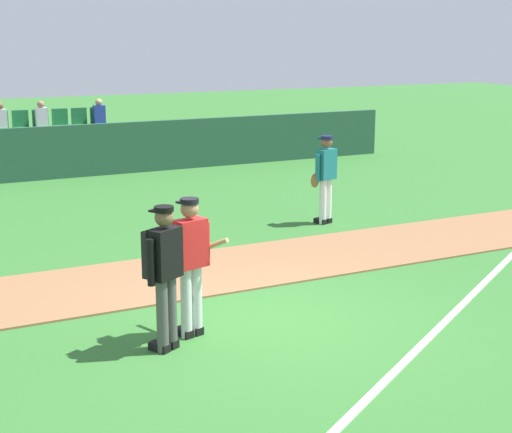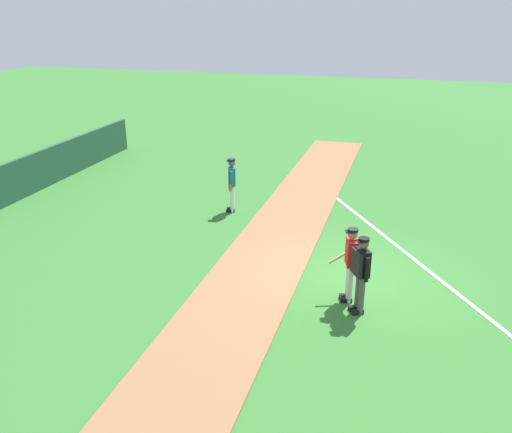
# 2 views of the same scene
# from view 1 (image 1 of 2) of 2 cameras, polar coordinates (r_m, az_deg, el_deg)

# --- Properties ---
(ground_plane) EXTENTS (80.00, 80.00, 0.00)m
(ground_plane) POSITION_cam_1_polar(r_m,az_deg,el_deg) (10.31, 0.85, -7.68)
(ground_plane) COLOR #33702D
(infield_dirt_path) EXTENTS (28.00, 2.27, 0.03)m
(infield_dirt_path) POSITION_cam_1_polar(r_m,az_deg,el_deg) (12.33, -4.26, -4.13)
(infield_dirt_path) COLOR #936642
(infield_dirt_path) RESTS_ON ground
(foul_line_chalk) EXTENTS (10.21, 6.47, 0.01)m
(foul_line_chalk) POSITION_cam_1_polar(r_m,az_deg,el_deg) (11.58, 15.37, -5.78)
(foul_line_chalk) COLOR white
(foul_line_chalk) RESTS_ON ground
(dugout_fence) EXTENTS (20.00, 0.16, 1.39)m
(dugout_fence) POSITION_cam_1_polar(r_m,az_deg,el_deg) (21.00, -14.32, 4.58)
(dugout_fence) COLOR #234C38
(dugout_fence) RESTS_ON ground
(stadium_bleachers) EXTENTS (4.45, 2.10, 1.90)m
(stadium_bleachers) POSITION_cam_1_polar(r_m,az_deg,el_deg) (22.44, -15.12, 4.57)
(stadium_bleachers) COLOR slate
(stadium_bleachers) RESTS_ON ground
(batter_red_jersey) EXTENTS (0.74, 0.70, 1.76)m
(batter_red_jersey) POSITION_cam_1_polar(r_m,az_deg,el_deg) (9.56, -4.82, -3.31)
(batter_red_jersey) COLOR silver
(batter_red_jersey) RESTS_ON ground
(umpire_home_plate) EXTENTS (0.54, 0.45, 1.76)m
(umpire_home_plate) POSITION_cam_1_polar(r_m,az_deg,el_deg) (9.15, -6.76, -3.89)
(umpire_home_plate) COLOR #4C4C4C
(umpire_home_plate) RESTS_ON ground
(runner_teal_jersey) EXTENTS (0.67, 0.39, 1.76)m
(runner_teal_jersey) POSITION_cam_1_polar(r_m,az_deg,el_deg) (15.41, 5.11, 2.97)
(runner_teal_jersey) COLOR white
(runner_teal_jersey) RESTS_ON ground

